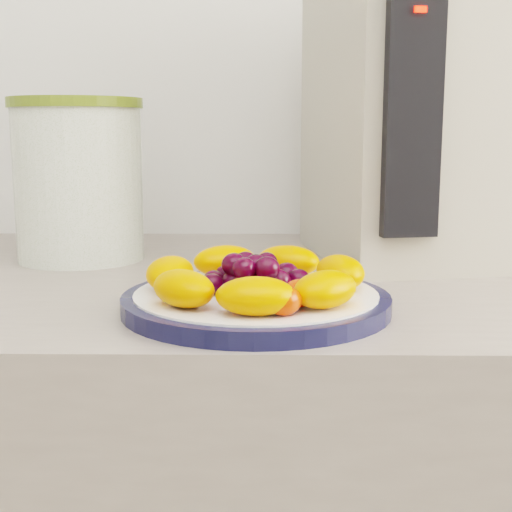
{
  "coord_description": "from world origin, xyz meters",
  "views": [
    {
      "loc": [
        0.03,
        0.41,
        1.06
      ],
      "look_at": [
        0.02,
        1.03,
        0.95
      ],
      "focal_mm": 50.0,
      "sensor_mm": 36.0,
      "label": 1
    }
  ],
  "objects": [
    {
      "name": "plate_rim",
      "position": [
        0.02,
        1.03,
        0.91
      ],
      "size": [
        0.24,
        0.24,
        0.01
      ],
      "primitive_type": "cylinder",
      "color": "black",
      "rests_on": "counter"
    },
    {
      "name": "plate_face",
      "position": [
        0.02,
        1.03,
        0.91
      ],
      "size": [
        0.22,
        0.22,
        0.02
      ],
      "primitive_type": "cylinder",
      "color": "white",
      "rests_on": "counter"
    },
    {
      "name": "canister",
      "position": [
        -0.2,
        1.28,
        0.99
      ],
      "size": [
        0.17,
        0.17,
        0.19
      ],
      "primitive_type": "cylinder",
      "rotation": [
        0.0,
        0.0,
        -0.08
      ],
      "color": "#45641E",
      "rests_on": "counter"
    },
    {
      "name": "canister_lid",
      "position": [
        -0.2,
        1.28,
        1.09
      ],
      "size": [
        0.17,
        0.17,
        0.01
      ],
      "primitive_type": "cylinder",
      "rotation": [
        0.0,
        0.0,
        -0.08
      ],
      "color": "#5D6D21",
      "rests_on": "canister"
    },
    {
      "name": "appliance_body",
      "position": [
        0.21,
        1.3,
        1.07
      ],
      "size": [
        0.24,
        0.31,
        0.35
      ],
      "primitive_type": "cube",
      "rotation": [
        0.0,
        0.0,
        0.18
      ],
      "color": "#A69E8D",
      "rests_on": "counter"
    },
    {
      "name": "appliance_panel",
      "position": [
        0.18,
        1.15,
        1.08
      ],
      "size": [
        0.06,
        0.03,
        0.26
      ],
      "primitive_type": "cube",
      "rotation": [
        0.0,
        0.0,
        0.18
      ],
      "color": "black",
      "rests_on": "appliance_body"
    },
    {
      "name": "appliance_led",
      "position": [
        0.18,
        1.14,
        1.18
      ],
      "size": [
        0.01,
        0.01,
        0.01
      ],
      "primitive_type": "cube",
      "rotation": [
        0.0,
        0.0,
        0.18
      ],
      "color": "#FF0C05",
      "rests_on": "appliance_panel"
    },
    {
      "name": "fruit_plate",
      "position": [
        0.03,
        1.02,
        0.93
      ],
      "size": [
        0.21,
        0.2,
        0.04
      ],
      "color": "#FA6F00",
      "rests_on": "plate_face"
    }
  ]
}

